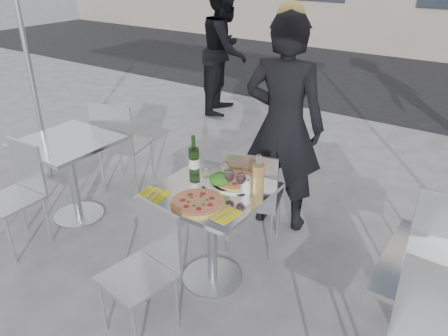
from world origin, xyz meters
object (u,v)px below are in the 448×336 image
Objects in this scene: chair_near at (147,260)px; side_chair_lnear at (19,187)px; wine_bottle at (194,160)px; main_table at (212,217)px; napkin_left at (153,195)px; side_chair_lfar at (119,140)px; wineglass_red_b at (241,179)px; sugar_shaker at (246,185)px; carafe at (258,180)px; wineglass_white_a at (206,173)px; wineglass_white_b at (225,168)px; pizza_far at (236,181)px; side_table_left at (70,163)px; salad_plate at (220,180)px; pizza_near at (198,203)px; wineglass_red_a at (230,176)px; chair_far at (252,194)px; pedestrian_a at (225,50)px; woman_diner at (284,126)px; napkin_right at (222,213)px.

chair_near is 1.46m from side_chair_lnear.
wine_bottle is at bearing 110.46° from chair_near.
main_table is 0.44m from napkin_left.
side_chair_lfar is 5.92× the size of wineglass_red_b.
side_chair_lnear is at bearing -163.21° from main_table.
side_chair_lnear is 5.42× the size of wineglass_red_b.
carafe is at bearing -1.85° from sugar_shaker.
wineglass_white_b is at bearing 65.79° from wineglass_white_a.
side_table_left is at bearing -173.64° from pizza_far.
side_chair_lfar reaches higher than wineglass_white_a.
wineglass_red_b reaches higher than side_chair_lnear.
salad_plate is (-0.07, -0.09, 0.02)m from pizza_far.
wineglass_white_a reaches higher than pizza_near.
wineglass_red_a reaches higher than chair_near.
pizza_far is 2.10× the size of wineglass_white_a.
carafe is 1.40× the size of napkin_left.
carafe is (1.83, 0.57, 0.36)m from side_chair_lnear.
wine_bottle is 1.87× the size of wineglass_red_a.
wineglass_white_b reaches higher than chair_far.
carafe is 0.35m from wineglass_white_a.
pizza_near is at bearing 79.77° from chair_near.
chair_near is at bearing -98.08° from wineglass_white_b.
main_table is 0.45m from carafe.
chair_far is (0.05, 0.45, -0.01)m from main_table.
side_chair_lfar reaches higher than wineglass_red_a.
side_chair_lnear is 4.12× the size of napkin_left.
wineglass_white_a is at bearing -124.65° from pizza_far.
wineglass_red_a is 0.76× the size of napkin_left.
pizza_near is at bearing -130.31° from carafe.
carafe is at bearing 49.69° from pizza_near.
wineglass_white_b is at bearing 18.74° from side_chair_lnear.
wineglass_red_b is (0.19, 0.06, 0.32)m from main_table.
wineglass_white_a is at bearing 111.83° from pizza_near.
main_table is 0.34m from wineglass_red_a.
pedestrian_a is at bearing 126.33° from sugar_shaker.
pizza_far is (2.15, -3.02, -0.14)m from pedestrian_a.
woman_diner is 0.80m from pizza_far.
salad_plate is 0.29m from carafe.
side_chair_lfar is 5.92× the size of wineglass_white_b.
pedestrian_a is at bearing 121.84° from pizza_near.
wineglass_white_b reaches higher than side_table_left.
main_table is 0.38m from wineglass_red_b.
main_table is 1.00× the size of side_table_left.
wine_bottle is at bearing -167.93° from pedestrian_a.
chair_near reaches higher than main_table.
pizza_far is (0.16, 0.73, 0.27)m from chair_near.
main_table is 2.27× the size of pizza_far.
pizza_near is 1.15× the size of wine_bottle.
napkin_right is (0.04, -0.26, -0.11)m from wineglass_red_b.
main_table is 0.42× the size of pedestrian_a.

